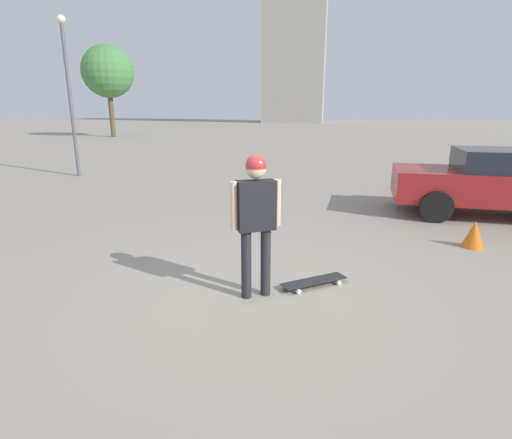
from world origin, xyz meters
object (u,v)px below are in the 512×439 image
object	(u,v)px
skateboard	(314,281)
person	(256,210)
traffic_cone	(474,234)
car_parked_near	(498,182)

from	to	relation	value
skateboard	person	bearing A→B (deg)	-4.80
person	skateboard	world-z (taller)	person
skateboard	traffic_cone	bearing A→B (deg)	-177.62
person	traffic_cone	world-z (taller)	person
traffic_cone	car_parked_near	bearing A→B (deg)	-116.14
skateboard	car_parked_near	world-z (taller)	car_parked_near
car_parked_near	traffic_cone	size ratio (longest dim) A/B	9.36
car_parked_near	person	bearing A→B (deg)	51.58
person	car_parked_near	distance (m)	6.51
skateboard	traffic_cone	xyz separation A→B (m)	(-2.57, -2.02, 0.17)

